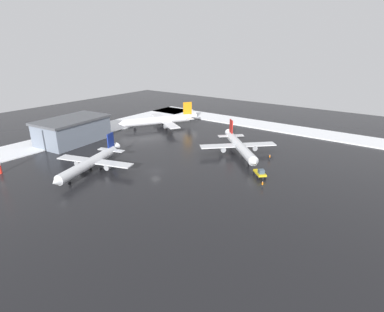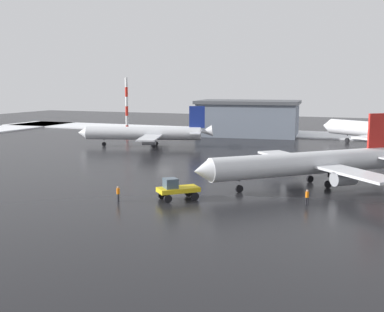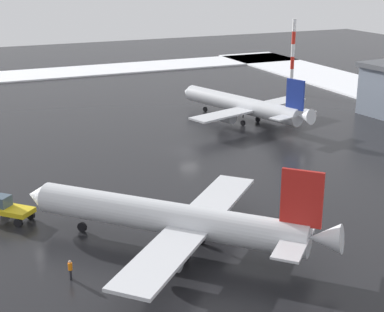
# 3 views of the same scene
# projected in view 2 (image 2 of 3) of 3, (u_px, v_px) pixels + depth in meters

# --- Properties ---
(ground_plane) EXTENTS (240.00, 240.00, 0.00)m
(ground_plane) POSITION_uv_depth(u_px,v_px,m) (165.00, 160.00, 82.72)
(ground_plane) COLOR black
(snow_bank_far) EXTENTS (152.00, 16.00, 0.32)m
(snow_bank_far) POSITION_uv_depth(u_px,v_px,m) (245.00, 132.00, 128.47)
(snow_bank_far) COLOR white
(snow_bank_far) RESTS_ON ground_plane
(airplane_parked_starboard) EXTENTS (24.00, 23.59, 9.03)m
(airplane_parked_starboard) POSITION_uv_depth(u_px,v_px,m) (308.00, 163.00, 60.74)
(airplane_parked_starboard) COLOR silver
(airplane_parked_starboard) RESTS_ON ground_plane
(airplane_far_rear) EXTENTS (27.72, 23.35, 8.43)m
(airplane_far_rear) POSITION_uv_depth(u_px,v_px,m) (147.00, 133.00, 99.39)
(airplane_far_rear) COLOR silver
(airplane_far_rear) RESTS_ON ground_plane
(pushback_tug) EXTENTS (4.82, 4.80, 2.50)m
(pushback_tug) POSITION_uv_depth(u_px,v_px,m) (176.00, 189.00, 53.92)
(pushback_tug) COLOR gold
(pushback_tug) RESTS_ON ground_plane
(ground_crew_beside_wing) EXTENTS (0.36, 0.36, 1.71)m
(ground_crew_beside_wing) POSITION_uv_depth(u_px,v_px,m) (118.00, 193.00, 53.18)
(ground_crew_beside_wing) COLOR black
(ground_crew_beside_wing) RESTS_ON ground_plane
(ground_crew_mid_apron) EXTENTS (0.36, 0.36, 1.71)m
(ground_crew_mid_apron) POSITION_uv_depth(u_px,v_px,m) (307.00, 196.00, 51.53)
(ground_crew_mid_apron) COLOR black
(ground_crew_mid_apron) RESTS_ON ground_plane
(antenna_mast) EXTENTS (0.70, 0.70, 14.50)m
(antenna_mast) POSITION_uv_depth(u_px,v_px,m) (127.00, 106.00, 122.31)
(antenna_mast) COLOR red
(antenna_mast) RESTS_ON ground_plane
(cargo_hangar) EXTENTS (26.55, 17.76, 8.80)m
(cargo_hangar) POSITION_uv_depth(u_px,v_px,m) (249.00, 118.00, 120.57)
(cargo_hangar) COLOR slate
(cargo_hangar) RESTS_ON ground_plane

